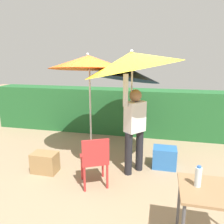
# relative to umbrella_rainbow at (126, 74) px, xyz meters

# --- Properties ---
(ground_plane) EXTENTS (24.00, 24.00, 0.00)m
(ground_plane) POSITION_rel_umbrella_rainbow_xyz_m (-0.17, -0.97, -1.81)
(ground_plane) COLOR #9E8466
(hedge_row) EXTENTS (8.00, 0.70, 1.28)m
(hedge_row) POSITION_rel_umbrella_rainbow_xyz_m (-0.17, 1.30, -1.17)
(hedge_row) COLOR #23602D
(hedge_row) RESTS_ON ground_plane
(umbrella_rainbow) EXTENTS (1.51, 1.49, 2.13)m
(umbrella_rainbow) POSITION_rel_umbrella_rainbow_xyz_m (0.00, 0.00, 0.00)
(umbrella_rainbow) COLOR silver
(umbrella_rainbow) RESTS_ON ground_plane
(umbrella_orange) EXTENTS (1.84, 1.81, 2.43)m
(umbrella_orange) POSITION_rel_umbrella_rainbow_xyz_m (0.22, -0.76, 0.27)
(umbrella_orange) COLOR silver
(umbrella_orange) RESTS_ON ground_plane
(umbrella_yellow) EXTENTS (1.61, 1.62, 2.28)m
(umbrella_yellow) POSITION_rel_umbrella_rainbow_xyz_m (-0.71, -0.45, 0.24)
(umbrella_yellow) COLOR silver
(umbrella_yellow) RESTS_ON ground_plane
(person_vendor) EXTENTS (0.43, 0.48, 1.88)m
(person_vendor) POSITION_rel_umbrella_rainbow_xyz_m (0.32, -0.93, -0.87)
(person_vendor) COLOR black
(person_vendor) RESTS_ON ground_plane
(chair_plastic) EXTENTS (0.59, 0.59, 0.89)m
(chair_plastic) POSITION_rel_umbrella_rainbow_xyz_m (-0.26, -1.56, -1.30)
(chair_plastic) COLOR #B72D2D
(chair_plastic) RESTS_ON ground_plane
(cooler_box) EXTENTS (0.46, 0.34, 0.42)m
(cooler_box) POSITION_rel_umbrella_rainbow_xyz_m (0.89, -0.61, -1.60)
(cooler_box) COLOR #2D6BB7
(cooler_box) RESTS_ON ground_plane
(crate_cardboard) EXTENTS (0.48, 0.31, 0.39)m
(crate_cardboard) POSITION_rel_umbrella_rainbow_xyz_m (-1.34, -1.31, -1.61)
(crate_cardboard) COLOR #9E7A4C
(crate_cardboard) RESTS_ON ground_plane
(folding_table) EXTENTS (0.80, 0.60, 0.79)m
(folding_table) POSITION_rel_umbrella_rainbow_xyz_m (1.41, -2.54, -1.12)
(folding_table) COLOR #4C4C51
(folding_table) RESTS_ON ground_plane
(bottle_water) EXTENTS (0.07, 0.07, 0.24)m
(bottle_water) POSITION_rel_umbrella_rainbow_xyz_m (1.20, -2.50, -0.91)
(bottle_water) COLOR silver
(bottle_water) RESTS_ON folding_table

